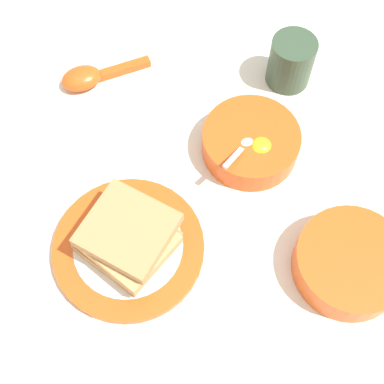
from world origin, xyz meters
The scene contains 7 objects.
ground_plane centered at (0.00, 0.00, 0.00)m, with size 3.00×3.00×0.00m, color silver.
egg_bowl centered at (0.11, -0.03, 0.02)m, with size 0.14×0.14×0.07m.
toast_plate centered at (-0.10, -0.11, 0.01)m, with size 0.20×0.20×0.01m.
toast_sandwich centered at (-0.10, -0.11, 0.04)m, with size 0.14×0.15×0.05m.
soup_spoon centered at (-0.06, 0.18, 0.01)m, with size 0.14×0.05×0.03m.
congee_bowl centered at (0.15, -0.24, 0.02)m, with size 0.14×0.14×0.04m.
drinking_cup centered at (0.22, 0.07, 0.04)m, with size 0.07×0.07×0.08m.
Camera 1 is at (-0.12, -0.37, 0.67)m, focal length 50.00 mm.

